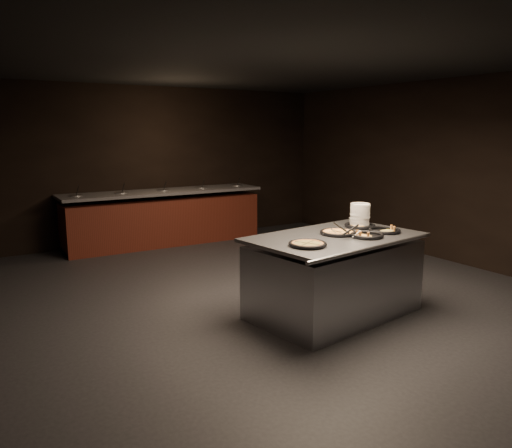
{
  "coord_description": "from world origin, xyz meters",
  "views": [
    {
      "loc": [
        -3.27,
        -5.11,
        2.08
      ],
      "look_at": [
        0.01,
        0.3,
        0.89
      ],
      "focal_mm": 35.0,
      "sensor_mm": 36.0,
      "label": 1
    }
  ],
  "objects_px": {
    "serving_counter": "(334,277)",
    "plate_stack": "(360,215)",
    "pan_veggie_whole": "(308,244)",
    "pan_cheese_whole": "(338,232)"
  },
  "relations": [
    {
      "from": "plate_stack",
      "to": "pan_veggie_whole",
      "type": "relative_size",
      "value": 0.68
    },
    {
      "from": "pan_veggie_whole",
      "to": "pan_cheese_whole",
      "type": "xyz_separation_m",
      "value": [
        0.66,
        0.29,
        0.0
      ]
    },
    {
      "from": "serving_counter",
      "to": "plate_stack",
      "type": "distance_m",
      "value": 0.96
    },
    {
      "from": "serving_counter",
      "to": "pan_cheese_whole",
      "type": "xyz_separation_m",
      "value": [
        0.08,
        0.05,
        0.5
      ]
    },
    {
      "from": "pan_veggie_whole",
      "to": "pan_cheese_whole",
      "type": "relative_size",
      "value": 0.96
    },
    {
      "from": "plate_stack",
      "to": "pan_veggie_whole",
      "type": "distance_m",
      "value": 1.36
    },
    {
      "from": "serving_counter",
      "to": "plate_stack",
      "type": "height_order",
      "value": "plate_stack"
    },
    {
      "from": "serving_counter",
      "to": "pan_veggie_whole",
      "type": "bearing_deg",
      "value": -165.15
    },
    {
      "from": "serving_counter",
      "to": "plate_stack",
      "type": "bearing_deg",
      "value": 17.19
    },
    {
      "from": "serving_counter",
      "to": "pan_veggie_whole",
      "type": "xyz_separation_m",
      "value": [
        -0.57,
        -0.25,
        0.5
      ]
    }
  ]
}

